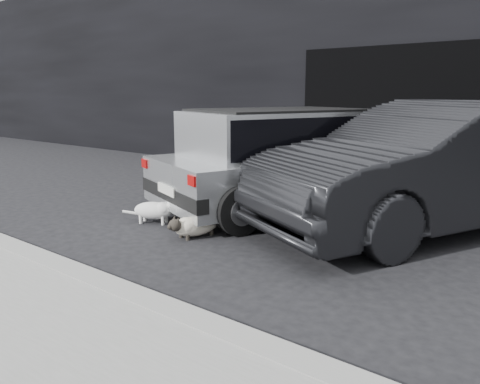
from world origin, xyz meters
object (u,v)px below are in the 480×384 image
Objects in this scene: silver_hatchback at (284,154)px; cat_white at (156,210)px; second_car at (434,166)px; cat_siamese at (193,226)px.

silver_hatchback is 6.07× the size of cat_white.
silver_hatchback reaches higher than cat_white.
cat_siamese is (-2.14, -2.21, -0.68)m from second_car.
second_car is 3.15m from cat_siamese.
cat_white is at bearing -93.91° from silver_hatchback.
cat_siamese is at bearing 54.65° from cat_white.
cat_siamese is 0.84m from cat_white.
cat_white is (-0.82, 0.15, 0.05)m from cat_siamese.
cat_siamese is 1.19× the size of cat_white.
second_car is (2.12, 0.22, 0.00)m from silver_hatchback.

